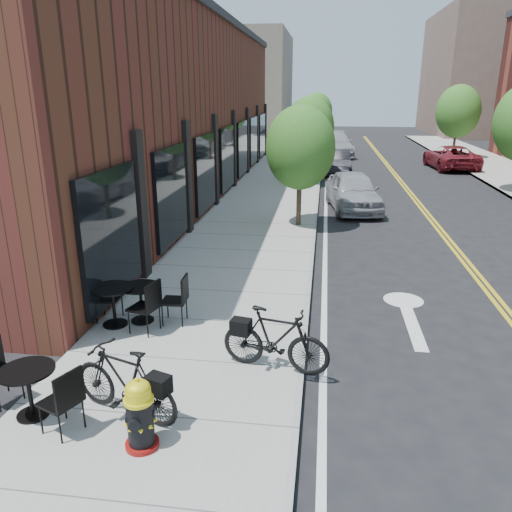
{
  "coord_description": "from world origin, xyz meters",
  "views": [
    {
      "loc": [
        0.18,
        -7.01,
        4.3
      ],
      "look_at": [
        -1.17,
        2.88,
        1.0
      ],
      "focal_mm": 35.0,
      "sensor_mm": 36.0,
      "label": 1
    }
  ],
  "objects_px": {
    "fire_hydrant": "(140,415)",
    "bistro_set_a": "(29,386)",
    "bistro_set_c": "(113,300)",
    "parked_car_c": "(334,144)",
    "bicycle_right": "(275,340)",
    "bistro_set_b": "(141,298)",
    "parked_car_a": "(353,191)",
    "parked_car_b": "(336,162)",
    "parked_car_far": "(451,157)",
    "bicycle_left": "(125,382)"
  },
  "relations": [
    {
      "from": "fire_hydrant",
      "to": "bistro_set_a",
      "type": "bearing_deg",
      "value": 145.32
    },
    {
      "from": "bistro_set_c",
      "to": "parked_car_c",
      "type": "xyz_separation_m",
      "value": [
        4.4,
        27.64,
        0.19
      ]
    },
    {
      "from": "bicycle_right",
      "to": "bistro_set_b",
      "type": "bearing_deg",
      "value": 74.32
    },
    {
      "from": "bistro_set_a",
      "to": "bistro_set_b",
      "type": "distance_m",
      "value": 3.05
    },
    {
      "from": "parked_car_a",
      "to": "parked_car_b",
      "type": "relative_size",
      "value": 1.06
    },
    {
      "from": "bistro_set_c",
      "to": "parked_car_a",
      "type": "bearing_deg",
      "value": 81.03
    },
    {
      "from": "bicycle_right",
      "to": "parked_car_far",
      "type": "height_order",
      "value": "parked_car_far"
    },
    {
      "from": "parked_car_far",
      "to": "fire_hydrant",
      "type": "bearing_deg",
      "value": 65.45
    },
    {
      "from": "bistro_set_a",
      "to": "parked_car_far",
      "type": "xyz_separation_m",
      "value": [
        11.0,
        25.16,
        0.09
      ]
    },
    {
      "from": "fire_hydrant",
      "to": "bicycle_right",
      "type": "relative_size",
      "value": 0.55
    },
    {
      "from": "fire_hydrant",
      "to": "parked_car_c",
      "type": "distance_m",
      "value": 30.94
    },
    {
      "from": "fire_hydrant",
      "to": "bistro_set_a",
      "type": "height_order",
      "value": "fire_hydrant"
    },
    {
      "from": "bistro_set_b",
      "to": "parked_car_a",
      "type": "xyz_separation_m",
      "value": [
        4.44,
        10.65,
        0.13
      ]
    },
    {
      "from": "bicycle_left",
      "to": "bistro_set_b",
      "type": "relative_size",
      "value": 0.98
    },
    {
      "from": "fire_hydrant",
      "to": "bistro_set_b",
      "type": "xyz_separation_m",
      "value": [
        -1.24,
        3.41,
        0.02
      ]
    },
    {
      "from": "bicycle_left",
      "to": "parked_car_c",
      "type": "relative_size",
      "value": 0.31
    },
    {
      "from": "bicycle_left",
      "to": "bicycle_right",
      "type": "height_order",
      "value": "bicycle_right"
    },
    {
      "from": "bistro_set_c",
      "to": "parked_car_a",
      "type": "xyz_separation_m",
      "value": [
        4.89,
        10.88,
        0.1
      ]
    },
    {
      "from": "parked_car_far",
      "to": "bistro_set_c",
      "type": "bearing_deg",
      "value": 59.29
    },
    {
      "from": "parked_car_a",
      "to": "bistro_set_c",
      "type": "bearing_deg",
      "value": -122.13
    },
    {
      "from": "fire_hydrant",
      "to": "parked_car_c",
      "type": "bearing_deg",
      "value": 63.46
    },
    {
      "from": "parked_car_c",
      "to": "parked_car_far",
      "type": "distance_m",
      "value": 8.45
    },
    {
      "from": "bistro_set_b",
      "to": "parked_car_b",
      "type": "distance_m",
      "value": 19.49
    },
    {
      "from": "fire_hydrant",
      "to": "parked_car_c",
      "type": "xyz_separation_m",
      "value": [
        2.71,
        30.82,
        0.23
      ]
    },
    {
      "from": "bicycle_right",
      "to": "parked_car_b",
      "type": "relative_size",
      "value": 0.43
    },
    {
      "from": "parked_car_b",
      "to": "parked_car_c",
      "type": "bearing_deg",
      "value": 87.81
    },
    {
      "from": "fire_hydrant",
      "to": "parked_car_c",
      "type": "relative_size",
      "value": 0.17
    },
    {
      "from": "bicycle_right",
      "to": "parked_car_far",
      "type": "distance_m",
      "value": 24.81
    },
    {
      "from": "parked_car_a",
      "to": "parked_car_c",
      "type": "relative_size",
      "value": 0.76
    },
    {
      "from": "parked_car_b",
      "to": "bicycle_right",
      "type": "bearing_deg",
      "value": -95.71
    },
    {
      "from": "bistro_set_c",
      "to": "bistro_set_a",
      "type": "bearing_deg",
      "value": -74.77
    },
    {
      "from": "bistro_set_c",
      "to": "parked_car_b",
      "type": "relative_size",
      "value": 0.47
    },
    {
      "from": "parked_car_b",
      "to": "parked_car_c",
      "type": "xyz_separation_m",
      "value": [
        -0.0,
        8.33,
        0.15
      ]
    },
    {
      "from": "bistro_set_b",
      "to": "parked_car_a",
      "type": "relative_size",
      "value": 0.41
    },
    {
      "from": "bicycle_right",
      "to": "parked_car_far",
      "type": "relative_size",
      "value": 0.36
    },
    {
      "from": "bicycle_left",
      "to": "bistro_set_c",
      "type": "height_order",
      "value": "bicycle_left"
    },
    {
      "from": "parked_car_b",
      "to": "bistro_set_a",
      "type": "bearing_deg",
      "value": -103.45
    },
    {
      "from": "fire_hydrant",
      "to": "bicycle_left",
      "type": "height_order",
      "value": "bicycle_left"
    },
    {
      "from": "fire_hydrant",
      "to": "bicycle_left",
      "type": "relative_size",
      "value": 0.56
    },
    {
      "from": "bicycle_left",
      "to": "parked_car_far",
      "type": "distance_m",
      "value": 26.8
    },
    {
      "from": "bicycle_left",
      "to": "parked_car_b",
      "type": "xyz_separation_m",
      "value": [
        3.13,
        21.91,
        0.03
      ]
    },
    {
      "from": "parked_car_c",
      "to": "parked_car_a",
      "type": "bearing_deg",
      "value": -93.89
    },
    {
      "from": "bistro_set_a",
      "to": "parked_car_a",
      "type": "distance_m",
      "value": 14.52
    },
    {
      "from": "bistro_set_a",
      "to": "parked_car_b",
      "type": "relative_size",
      "value": 0.43
    },
    {
      "from": "bistro_set_c",
      "to": "parked_car_a",
      "type": "distance_m",
      "value": 11.93
    },
    {
      "from": "fire_hydrant",
      "to": "bicycle_right",
      "type": "xyz_separation_m",
      "value": [
        1.45,
        2.02,
        0.07
      ]
    },
    {
      "from": "fire_hydrant",
      "to": "parked_car_far",
      "type": "distance_m",
      "value": 27.2
    },
    {
      "from": "parked_car_c",
      "to": "bistro_set_b",
      "type": "bearing_deg",
      "value": -103.77
    },
    {
      "from": "bicycle_left",
      "to": "bistro_set_a",
      "type": "bearing_deg",
      "value": -61.95
    },
    {
      "from": "parked_car_b",
      "to": "fire_hydrant",
      "type": "bearing_deg",
      "value": -99.06
    }
  ]
}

